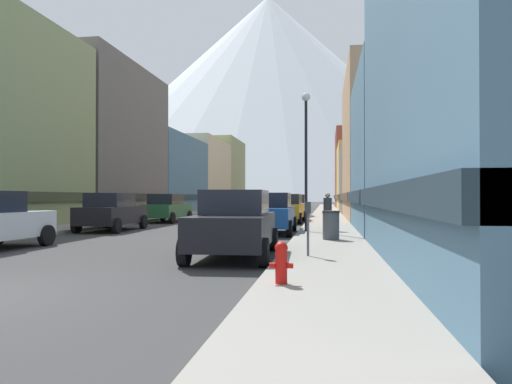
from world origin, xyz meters
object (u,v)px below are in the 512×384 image
object	(u,v)px
car_right_3	(294,206)
trash_bin_right	(331,225)
car_left_1	(112,212)
pedestrian_0	(328,213)
parking_meter_near	(308,221)
car_right_2	(287,208)
streetlamp_right	(306,140)
car_left_2	(167,208)
fire_hydrant_near	(281,261)
car_right_1	(271,213)
car_right_0	(235,223)
potted_plant_1	(95,215)

from	to	relation	value
car_right_3	trash_bin_right	bearing A→B (deg)	-82.44
car_left_1	pedestrian_0	xyz separation A→B (m)	(10.05, -0.34, 0.00)
parking_meter_near	car_left_1	bearing A→B (deg)	136.21
car_right_2	streetlamp_right	xyz separation A→B (m)	(1.55, -9.11, 3.09)
car_left_2	streetlamp_right	size ratio (longest dim) A/B	0.76
trash_bin_right	pedestrian_0	distance (m)	4.27
car_left_1	car_right_2	size ratio (longest dim) A/B	1.00
car_left_1	fire_hydrant_near	xyz separation A→B (m)	(9.25, -12.91, -0.37)
car_right_3	pedestrian_0	bearing A→B (deg)	-80.69
car_left_2	streetlamp_right	distance (m)	12.93
car_left_2	parking_meter_near	distance (m)	19.36
car_right_1	car_right_0	bearing A→B (deg)	-90.01
trash_bin_right	car_right_3	bearing A→B (deg)	97.56
car_right_2	trash_bin_right	distance (m)	13.05
fire_hydrant_near	trash_bin_right	xyz separation A→B (m)	(0.90, 8.30, 0.12)
car_right_2	fire_hydrant_near	distance (m)	21.17
trash_bin_right	car_right_1	bearing A→B (deg)	121.77
car_left_1	parking_meter_near	size ratio (longest dim) A/B	3.36
car_left_2	car_right_1	distance (m)	11.16
parking_meter_near	streetlamp_right	world-z (taller)	streetlamp_right
car_right_3	fire_hydrant_near	distance (m)	27.55
fire_hydrant_near	potted_plant_1	xyz separation A→B (m)	(-12.45, 17.44, 0.01)
fire_hydrant_near	streetlamp_right	world-z (taller)	streetlamp_right
car_right_2	parking_meter_near	bearing A→B (deg)	-83.59
trash_bin_right	pedestrian_0	xyz separation A→B (m)	(-0.10, 4.27, 0.26)
car_left_2	potted_plant_1	xyz separation A→B (m)	(-3.20, -3.15, -0.36)
car_right_0	pedestrian_0	distance (m)	8.56
fire_hydrant_near	trash_bin_right	bearing A→B (deg)	83.81
car_left_1	car_right_3	distance (m)	16.45
car_right_1	car_right_3	distance (m)	15.08
fire_hydrant_near	parking_meter_near	xyz separation A→B (m)	(0.30, 3.75, 0.49)
car_right_1	pedestrian_0	xyz separation A→B (m)	(2.45, 0.15, 0.00)
fire_hydrant_near	car_right_1	bearing A→B (deg)	97.57
car_right_1	car_right_3	bearing A→B (deg)	89.99
pedestrian_0	car_left_2	bearing A→B (deg)	141.41
car_left_1	trash_bin_right	bearing A→B (deg)	-24.41
car_right_3	potted_plant_1	xyz separation A→B (m)	(-10.80, -10.06, -0.36)
car_right_3	trash_bin_right	size ratio (longest dim) A/B	4.53
car_left_1	pedestrian_0	size ratio (longest dim) A/B	2.74
car_right_2	fire_hydrant_near	bearing A→B (deg)	-85.53
car_right_1	parking_meter_near	bearing A→B (deg)	-77.31
car_right_2	streetlamp_right	world-z (taller)	streetlamp_right
parking_meter_near	car_right_0	bearing A→B (deg)	162.71
car_right_3	streetlamp_right	distance (m)	15.88
car_right_2	potted_plant_1	size ratio (longest dim) A/B	5.44
car_left_1	pedestrian_0	world-z (taller)	pedestrian_0
potted_plant_1	streetlamp_right	world-z (taller)	streetlamp_right
parking_meter_near	trash_bin_right	world-z (taller)	parking_meter_near
car_left_1	car_right_2	distance (m)	11.18
car_left_1	car_right_3	xyz separation A→B (m)	(7.60, 14.59, 0.00)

